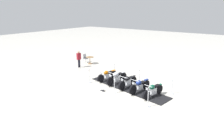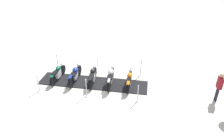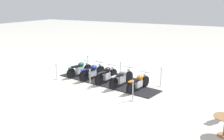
{
  "view_description": "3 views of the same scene",
  "coord_description": "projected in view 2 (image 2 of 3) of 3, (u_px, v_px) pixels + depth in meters",
  "views": [
    {
      "loc": [
        7.03,
        -11.7,
        5.58
      ],
      "look_at": [
        -1.85,
        0.56,
        0.91
      ],
      "focal_mm": 31.41,
      "sensor_mm": 36.0,
      "label": 1
    },
    {
      "loc": [
        -1.17,
        11.17,
        7.12
      ],
      "look_at": [
        -1.18,
        0.41,
        1.14
      ],
      "focal_mm": 34.27,
      "sensor_mm": 36.0,
      "label": 2
    },
    {
      "loc": [
        -7.4,
        12.81,
        4.72
      ],
      "look_at": [
        -0.94,
        1.03,
        1.15
      ],
      "focal_mm": 41.93,
      "sensor_mm": 36.0,
      "label": 3
    }
  ],
  "objects": [
    {
      "name": "stanchion_right_rear",
      "position": [
        58.0,
        64.0,
        14.7
      ],
      "size": [
        0.35,
        0.35,
        1.05
      ],
      "color": "silver",
      "rests_on": "ground_plane"
    },
    {
      "name": "motorcycle_copper",
      "position": [
        129.0,
        80.0,
        12.68
      ],
      "size": [
        0.66,
        2.06,
        0.93
      ],
      "rotation": [
        0.0,
        0.0,
        -1.74
      ],
      "color": "black",
      "rests_on": "display_platform"
    },
    {
      "name": "stanchion_left_rear",
      "position": [
        39.0,
        87.0,
        12.3
      ],
      "size": [
        0.34,
        0.34,
        1.02
      ],
      "color": "silver",
      "rests_on": "ground_plane"
    },
    {
      "name": "motorcycle_black",
      "position": [
        93.0,
        76.0,
        13.0
      ],
      "size": [
        0.74,
        2.08,
        0.97
      ],
      "rotation": [
        0.0,
        0.0,
        -1.67
      ],
      "color": "black",
      "rests_on": "display_platform"
    },
    {
      "name": "stanchion_right_front",
      "position": [
        141.0,
        71.0,
        13.81
      ],
      "size": [
        0.31,
        0.31,
        1.13
      ],
      "color": "silver",
      "rests_on": "ground_plane"
    },
    {
      "name": "bystander_person",
      "position": [
        219.0,
        85.0,
        11.2
      ],
      "size": [
        0.28,
        0.43,
        1.68
      ],
      "rotation": [
        0.0,
        0.0,
        -0.17
      ],
      "color": "#23232D",
      "rests_on": "ground_plane"
    },
    {
      "name": "info_placard",
      "position": [
        111.0,
        70.0,
        14.57
      ],
      "size": [
        0.38,
        0.32,
        0.21
      ],
      "rotation": [
        0.0,
        0.0,
        2.97
      ],
      "color": "#333338",
      "rests_on": "ground_plane"
    },
    {
      "name": "stanchion_left_front",
      "position": [
        138.0,
        96.0,
        11.42
      ],
      "size": [
        0.3,
        0.3,
        1.04
      ],
      "color": "silver",
      "rests_on": "ground_plane"
    },
    {
      "name": "ground_plane",
      "position": [
        93.0,
        83.0,
        13.22
      ],
      "size": [
        80.0,
        80.0,
        0.0
      ],
      "primitive_type": "plane",
      "color": "beige"
    },
    {
      "name": "stanchion_left_mid",
      "position": [
        86.0,
        90.0,
        11.84
      ],
      "size": [
        0.31,
        0.31,
        1.12
      ],
      "color": "silver",
      "rests_on": "ground_plane"
    },
    {
      "name": "stanchion_right_mid",
      "position": [
        98.0,
        68.0,
        14.27
      ],
      "size": [
        0.34,
        0.34,
        1.03
      ],
      "color": "silver",
      "rests_on": "ground_plane"
    },
    {
      "name": "display_platform",
      "position": [
        93.0,
        83.0,
        13.22
      ],
      "size": [
        6.83,
        2.6,
        0.04
      ],
      "primitive_type": "cube",
      "rotation": [
        0.0,
        0.0,
        -0.18
      ],
      "color": "black",
      "rests_on": "ground_plane"
    },
    {
      "name": "motorcycle_forest",
      "position": [
        58.0,
        73.0,
        13.35
      ],
      "size": [
        0.7,
        2.03,
        0.91
      ],
      "rotation": [
        0.0,
        0.0,
        -1.79
      ],
      "color": "black",
      "rests_on": "display_platform"
    },
    {
      "name": "motorcycle_chrome",
      "position": [
        111.0,
        76.0,
        12.82
      ],
      "size": [
        0.69,
        2.22,
        1.02
      ],
      "rotation": [
        0.0,
        0.0,
        -1.71
      ],
      "color": "black",
      "rests_on": "display_platform"
    },
    {
      "name": "motorcycle_navy",
      "position": [
        75.0,
        74.0,
        13.18
      ],
      "size": [
        0.75,
        2.12,
        1.0
      ],
      "rotation": [
        0.0,
        0.0,
        -1.77
      ],
      "color": "black",
      "rests_on": "display_platform"
    }
  ]
}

